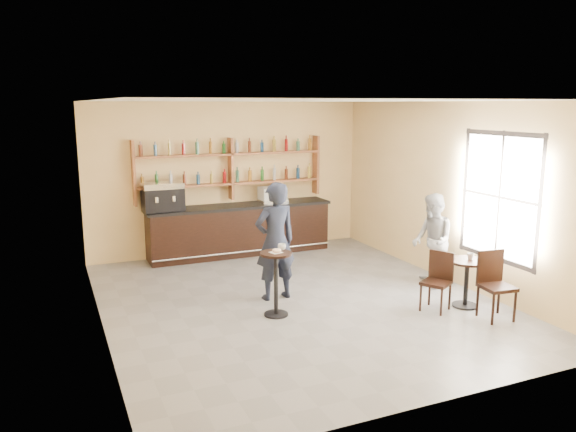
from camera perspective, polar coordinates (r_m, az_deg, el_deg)
name	(u,v)px	position (r m, az deg, el deg)	size (l,w,h in m)	color
floor	(296,301)	(9.24, 0.85, -8.62)	(7.00, 7.00, 0.00)	slate
ceiling	(297,101)	(8.69, 0.91, 11.64)	(7.00, 7.00, 0.00)	white
wall_back	(229,178)	(12.06, -6.00, 3.87)	(7.00, 7.00, 0.00)	#F3CD8A
wall_front	(439,260)	(5.89, 15.08, -4.35)	(7.00, 7.00, 0.00)	#F3CD8A
wall_left	(97,220)	(8.09, -18.88, -0.36)	(7.00, 7.00, 0.00)	#F3CD8A
wall_right	(450,193)	(10.41, 16.11, 2.30)	(7.00, 7.00, 0.00)	#F3CD8A
window_pane	(500,197)	(9.51, 20.69, 1.81)	(2.00, 2.00, 0.00)	white
window_frame	(499,197)	(9.51, 20.67, 1.80)	(0.04, 1.70, 2.10)	black
shelf_unit	(231,169)	(11.92, -5.84, 4.80)	(4.00, 0.26, 1.40)	brown
liquor_bottles	(231,161)	(11.90, -5.85, 5.61)	(3.68, 0.10, 1.00)	#8C5919
bar_counter	(240,229)	(11.95, -4.93, -1.37)	(3.94, 0.77, 1.07)	black
espresso_machine	(163,197)	(11.40, -12.61, 1.94)	(0.78, 0.50, 0.56)	black
pastry_case	(272,195)	(12.08, -1.60, 2.18)	(0.56, 0.44, 0.33)	silver
pedestal_table	(276,284)	(8.49, -1.23, -6.93)	(0.48, 0.48, 0.98)	black
napkin	(276,252)	(8.35, -1.24, -3.71)	(0.16, 0.16, 0.00)	white
donut	(277,251)	(8.34, -1.15, -3.54)	(0.14, 0.14, 0.05)	#E29252
cup_pedestal	(282,247)	(8.48, -0.62, -3.16)	(0.12, 0.12, 0.09)	white
man_main	(275,241)	(9.10, -1.31, -2.58)	(0.71, 0.46, 1.94)	black
cafe_table	(466,283)	(9.32, 17.65, -6.53)	(0.60, 0.60, 0.76)	black
cup_cafe	(470,256)	(9.23, 18.05, -3.93)	(0.11, 0.11, 0.10)	white
chair_west	(436,282)	(8.99, 14.80, -6.52)	(0.39, 0.39, 0.91)	black
chair_south	(497,286)	(8.90, 20.48, -6.71)	(0.44, 0.44, 1.02)	black
patron_second	(432,241)	(10.06, 14.44, -2.44)	(0.80, 0.62, 1.64)	#96969B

